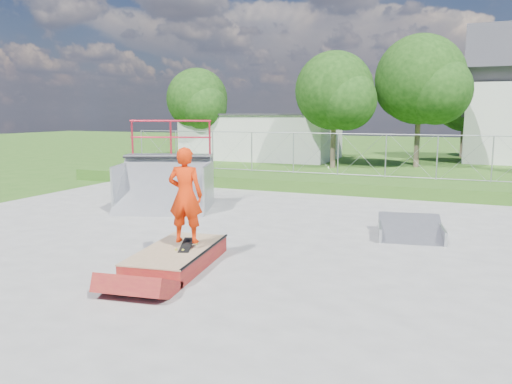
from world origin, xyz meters
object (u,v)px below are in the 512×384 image
grind_box (177,258)px  flat_bank_ramp (410,230)px  quarter_pipe (163,166)px  skater (185,199)px

grind_box → flat_bank_ramp: (4.23, 4.25, 0.04)m
grind_box → quarter_pipe: 6.32m
quarter_pipe → skater: bearing=-72.4°
flat_bank_ramp → skater: size_ratio=0.85×
quarter_pipe → flat_bank_ramp: 7.90m
quarter_pipe → flat_bank_ramp: (7.76, -0.83, -1.21)m
flat_bank_ramp → grind_box: bearing=-144.1°
quarter_pipe → skater: quarter_pipe is taller
skater → grind_box: bearing=28.8°
quarter_pipe → flat_bank_ramp: size_ratio=1.75×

